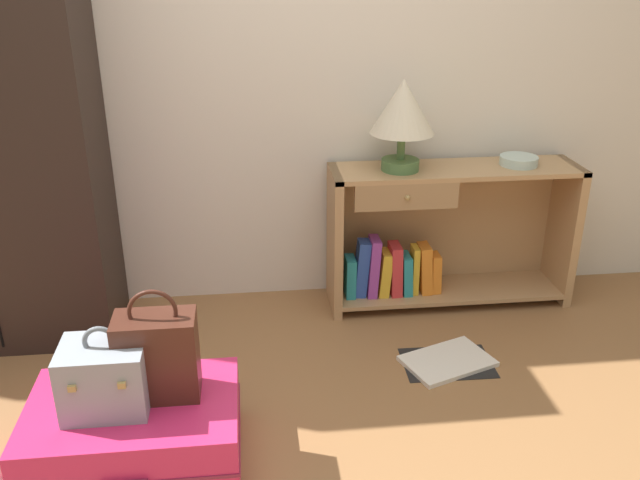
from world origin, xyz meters
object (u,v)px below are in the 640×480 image
suitcase_large (136,433)px  train_case (105,377)px  bookshelf (436,238)px  bowl (519,161)px  table_lamp (403,111)px  open_book_on_floor (447,361)px  handbag (157,355)px

suitcase_large → train_case: train_case is taller
bookshelf → bowl: bowl is taller
suitcase_large → train_case: size_ratio=2.32×
table_lamp → suitcase_large: table_lamp is taller
bowl → train_case: bearing=-149.1°
bookshelf → suitcase_large: 1.67m
open_book_on_floor → bowl: bearing=51.2°
bookshelf → bowl: size_ratio=6.66×
suitcase_large → open_book_on_floor: (1.21, 0.46, -0.11)m
bookshelf → table_lamp: (-0.20, -0.03, 0.62)m
open_book_on_floor → suitcase_large: bearing=-159.0°
bookshelf → handbag: bookshelf is taller
train_case → table_lamp: bearing=41.2°
handbag → open_book_on_floor: (1.12, 0.42, -0.39)m
table_lamp → open_book_on_floor: bearing=-78.1°
table_lamp → open_book_on_floor: table_lamp is taller
table_lamp → bowl: 0.61m
bookshelf → bowl: 0.52m
bowl → table_lamp: bearing=-178.6°
bookshelf → handbag: 1.56m
bookshelf → bowl: (0.36, -0.01, 0.37)m
bowl → train_case: size_ratio=0.58×
bowl → open_book_on_floor: (-0.45, -0.56, -0.69)m
bowl → suitcase_large: bowl is taller
train_case → handbag: size_ratio=0.77×
open_book_on_floor → train_case: bearing=-159.6°
suitcase_large → bookshelf: bearing=38.5°
bookshelf → handbag: (-1.20, -0.99, 0.07)m
table_lamp → bowl: size_ratio=2.34×
bowl → open_book_on_floor: size_ratio=0.42×
bowl → handbag: bearing=-147.9°
bowl → train_case: 2.04m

